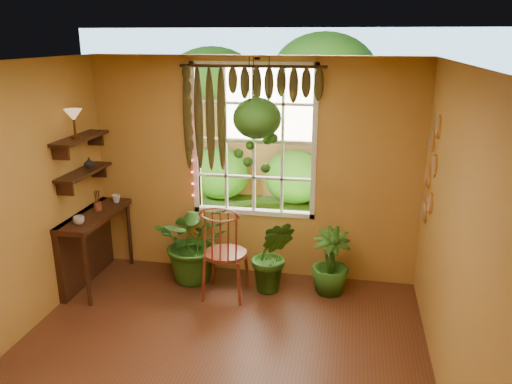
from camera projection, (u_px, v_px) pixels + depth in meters
floor at (203, 384)px, 4.36m from camera, size 4.50×4.50×0.00m
ceiling at (191, 66)px, 3.55m from camera, size 4.50×4.50×0.00m
wall_back at (253, 170)px, 6.06m from camera, size 4.00×0.00×4.00m
wall_right at (464, 262)px, 3.59m from camera, size 0.00×4.50×4.50m
window at (254, 141)px, 5.99m from camera, size 1.52×0.10×1.86m
valance_vine at (244, 93)px, 5.71m from camera, size 1.70×0.12×1.10m
string_lights at (191, 136)px, 6.02m from camera, size 0.03×0.03×1.54m
wall_plates at (430, 172)px, 5.21m from camera, size 0.04×0.32×1.10m
counter_ledge at (89, 239)px, 6.04m from camera, size 0.40×1.20×0.90m
shelf_lower at (84, 172)px, 5.78m from camera, size 0.25×0.90×0.04m
shelf_upper at (80, 138)px, 5.66m from camera, size 0.25×0.90×0.04m
backyard at (308, 118)px, 10.37m from camera, size 14.00×10.00×12.00m
windsor_chair at (225, 266)px, 5.74m from camera, size 0.49×0.52×1.32m
potted_plant_left at (195, 241)px, 6.09m from camera, size 1.13×1.04×1.03m
potted_plant_mid at (272, 255)px, 5.83m from camera, size 0.52×0.43×0.91m
potted_plant_right at (330, 262)px, 5.80m from camera, size 0.52×0.52×0.79m
hanging_basket at (257, 124)px, 5.51m from camera, size 0.54×0.54×1.25m
cup_a at (79, 220)px, 5.54m from camera, size 0.13×0.13×0.10m
cup_b at (116, 199)px, 6.28m from camera, size 0.14×0.14×0.10m
brush_jar at (97, 201)px, 5.97m from camera, size 0.09×0.09×0.31m
shelf_vase at (89, 163)px, 5.87m from camera, size 0.16×0.16×0.13m
tiffany_lamp at (73, 117)px, 5.47m from camera, size 0.20×0.20×0.33m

